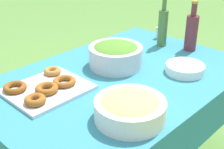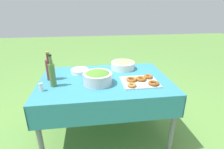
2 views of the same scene
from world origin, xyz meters
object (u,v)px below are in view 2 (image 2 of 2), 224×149
at_px(salad_bowl, 98,77).
at_px(donut_platter, 141,81).
at_px(plate_stack, 80,71).
at_px(wine_bottle, 50,69).
at_px(pasta_bowl, 123,65).
at_px(olive_oil_bottle, 52,74).

distance_m(salad_bowl, donut_platter, 0.45).
xyz_separation_m(donut_platter, plate_stack, (0.65, -0.38, 0.01)).
bearing_deg(donut_platter, salad_bowl, -5.88).
bearing_deg(wine_bottle, pasta_bowl, -164.76).
distance_m(pasta_bowl, donut_platter, 0.47).
height_order(salad_bowl, wine_bottle, wine_bottle).
xyz_separation_m(pasta_bowl, olive_oil_bottle, (0.79, 0.41, 0.07)).
height_order(donut_platter, olive_oil_bottle, olive_oil_bottle).
xyz_separation_m(salad_bowl, wine_bottle, (0.51, -0.17, 0.05)).
height_order(plate_stack, wine_bottle, wine_bottle).
height_order(pasta_bowl, olive_oil_bottle, olive_oil_bottle).
distance_m(pasta_bowl, olive_oil_bottle, 0.90).
bearing_deg(olive_oil_bottle, wine_bottle, -71.57).
relative_size(donut_platter, plate_stack, 1.79).
bearing_deg(salad_bowl, plate_stack, -59.09).
bearing_deg(plate_stack, wine_bottle, 26.98).
height_order(salad_bowl, pasta_bowl, salad_bowl).
xyz_separation_m(salad_bowl, plate_stack, (0.20, -0.33, -0.05)).
bearing_deg(wine_bottle, donut_platter, 167.07).
height_order(salad_bowl, olive_oil_bottle, olive_oil_bottle).
relative_size(pasta_bowl, wine_bottle, 0.95).
distance_m(salad_bowl, wine_bottle, 0.54).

